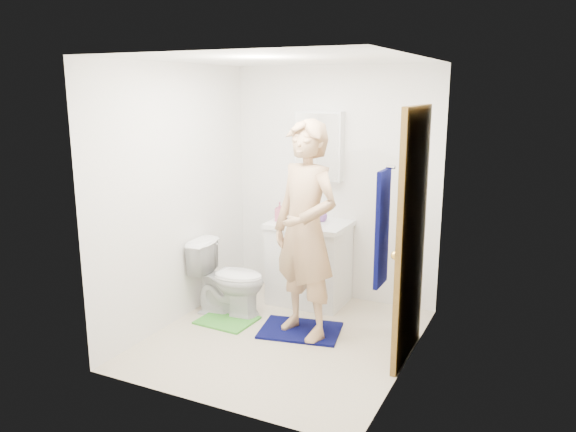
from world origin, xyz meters
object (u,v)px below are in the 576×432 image
Objects in this scene: medicine_cabinet at (319,146)px; soap_dispenser at (280,211)px; vanity_cabinet at (309,265)px; towel at (382,229)px; toilet at (229,278)px; man at (305,231)px; toothbrush_cup at (322,218)px.

soap_dispenser is (-0.30, -0.30, -0.65)m from medicine_cabinet.
medicine_cabinet reaches higher than vanity_cabinet.
towel is 4.07× the size of soap_dispenser.
toilet is 0.39× the size of man.
medicine_cabinet is 0.87× the size of towel.
medicine_cabinet is 0.73m from toothbrush_cup.
toilet is 1.07m from man.
vanity_cabinet is at bearing -144.43° from toothbrush_cup.
medicine_cabinet is at bearing 45.31° from soap_dispenser.
soap_dispenser is at bearing 152.39° from man.
towel is 0.42× the size of man.
man is (0.20, -0.85, 0.08)m from toothbrush_cup.
man is (0.30, -0.78, 0.57)m from vanity_cabinet.
man is at bearing -69.00° from vanity_cabinet.
towel is at bearing -43.55° from soap_dispenser.
man reaches higher than toilet.
toothbrush_cup is (-1.08, 1.56, -0.36)m from towel.
man reaches higher than soap_dispenser.
medicine_cabinet is 0.78m from soap_dispenser.
medicine_cabinet is 3.56× the size of soap_dispenser.
towel is at bearing -51.53° from vanity_cabinet.
toothbrush_cup is at bearing 20.65° from soap_dispenser.
vanity_cabinet is at bearing -90.00° from medicine_cabinet.
towel is (1.18, -1.48, 0.85)m from vanity_cabinet.
vanity_cabinet is at bearing -46.63° from toilet.
soap_dispenser is at bearing -159.35° from toothbrush_cup.
soap_dispenser is at bearing -165.38° from vanity_cabinet.
soap_dispenser is (-0.30, -0.08, 0.55)m from vanity_cabinet.
towel is 2.06m from soap_dispenser.
medicine_cabinet reaches higher than toothbrush_cup.
towel is 2.14m from toilet.
man is at bearing -73.42° from medicine_cabinet.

